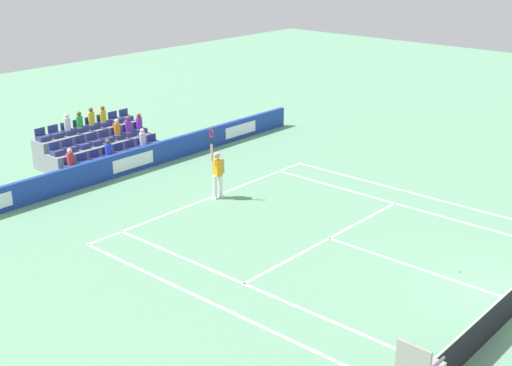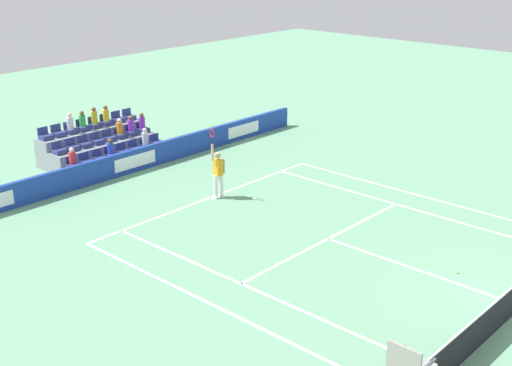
% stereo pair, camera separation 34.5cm
% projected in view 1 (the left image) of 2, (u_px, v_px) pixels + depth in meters
% --- Properties ---
extents(line_baseline, '(10.97, 0.10, 0.01)m').
position_uv_depth(line_baseline, '(210.00, 198.00, 25.85)').
color(line_baseline, white).
rests_on(line_baseline, ground).
extents(line_service, '(8.23, 0.10, 0.01)m').
position_uv_depth(line_service, '(329.00, 238.00, 22.44)').
color(line_service, white).
rests_on(line_service, ground).
extents(line_centre_service, '(0.10, 6.40, 0.01)m').
position_uv_depth(line_centre_service, '(417.00, 268.00, 20.45)').
color(line_centre_service, white).
rests_on(line_centre_service, ground).
extents(line_singles_sideline_left, '(0.10, 11.89, 0.01)m').
position_uv_depth(line_singles_sideline_left, '(256.00, 289.00, 19.25)').
color(line_singles_sideline_left, white).
rests_on(line_singles_sideline_left, ground).
extents(line_singles_sideline_right, '(0.10, 11.89, 0.01)m').
position_uv_depth(line_singles_sideline_right, '(406.00, 206.00, 25.06)').
color(line_singles_sideline_right, white).
rests_on(line_singles_sideline_right, ground).
extents(line_doubles_sideline_left, '(0.10, 11.89, 0.01)m').
position_uv_depth(line_doubles_sideline_left, '(222.00, 308.00, 18.29)').
color(line_doubles_sideline_left, white).
rests_on(line_doubles_sideline_left, ground).
extents(line_doubles_sideline_right, '(0.10, 11.89, 0.01)m').
position_uv_depth(line_doubles_sideline_right, '(424.00, 196.00, 26.02)').
color(line_doubles_sideline_right, white).
rests_on(line_doubles_sideline_right, ground).
extents(line_centre_mark, '(0.10, 0.20, 0.01)m').
position_uv_depth(line_centre_mark, '(211.00, 199.00, 25.79)').
color(line_centre_mark, white).
rests_on(line_centre_mark, ground).
extents(sponsor_barrier, '(19.61, 0.22, 0.95)m').
position_uv_depth(sponsor_barrier, '(132.00, 161.00, 28.49)').
color(sponsor_barrier, '#193899').
rests_on(sponsor_barrier, ground).
extents(tennis_player, '(0.51, 0.41, 2.85)m').
position_uv_depth(tennis_player, '(217.00, 173.00, 25.53)').
color(tennis_player, white).
rests_on(tennis_player, ground).
extents(stadium_stand, '(4.96, 2.85, 2.19)m').
position_uv_depth(stadium_stand, '(98.00, 148.00, 29.91)').
color(stadium_stand, gray).
rests_on(stadium_stand, ground).
extents(loose_tennis_ball, '(0.07, 0.07, 0.07)m').
position_uv_depth(loose_tennis_ball, '(459.00, 271.00, 20.20)').
color(loose_tennis_ball, '#D1E533').
rests_on(loose_tennis_ball, ground).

